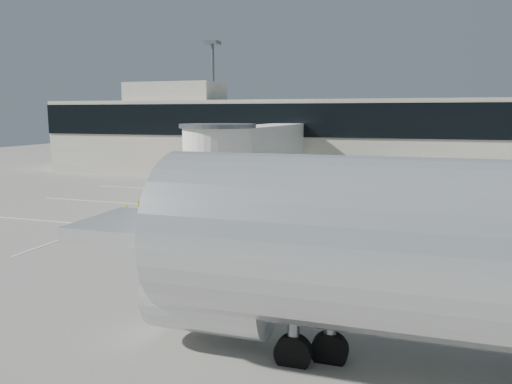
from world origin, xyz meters
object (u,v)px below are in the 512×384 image
Objects in this scene: box_cart_far at (160,220)px; minivan at (418,200)px; suitcase_cart at (378,233)px; baggage_tug at (352,227)px; box_cart_near at (175,242)px; ground_worker at (251,240)px; belt_loader at (188,173)px.

box_cart_far is 16.88m from minivan.
suitcase_cart is 8.40m from minivan.
baggage_tug is 0.66× the size of box_cart_far.
box_cart_near is 0.71× the size of minivan.
baggage_tug is 0.59× the size of minivan.
box_cart_far is 2.64× the size of ground_worker.
ground_worker reaches higher than box_cart_near.
box_cart_far is at bearing 116.43° from box_cart_near.
belt_loader is (-14.68, 23.82, -0.08)m from ground_worker.
baggage_tug is 9.57m from box_cart_near.
box_cart_near is at bearing -136.69° from minivan.
suitcase_cart is 12.22m from box_cart_far.
suitcase_cart is at bearing -109.41° from minivan.
suitcase_cart is (1.47, -0.69, -0.09)m from baggage_tug.
minivan is at bearing 38.14° from box_cart_near.
minivan is 1.15× the size of belt_loader.
suitcase_cart is 0.98× the size of belt_loader.
minivan reaches higher than baggage_tug.
box_cart_far is at bearing -152.82° from minivan.
box_cart_far is (-12.17, -1.10, 0.11)m from suitcase_cart.
suitcase_cart is 10.46m from box_cart_near.
belt_loader is at bearing 146.23° from suitcase_cart.
belt_loader is (-22.17, 11.27, -0.32)m from minivan.
suitcase_cart is at bearing 16.58° from box_cart_near.
ground_worker is at bearing -30.69° from box_cart_far.
minivan is at bearing -14.19° from belt_loader.
ground_worker is (6.62, -3.29, 0.14)m from box_cart_far.
suitcase_cart is at bearing -35.32° from baggage_tug.
box_cart_far reaches higher than suitcase_cart.
box_cart_near is 4.79m from box_cart_far.
box_cart_near is at bearing -154.53° from baggage_tug.
box_cart_far is at bearing -55.79° from belt_loader.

